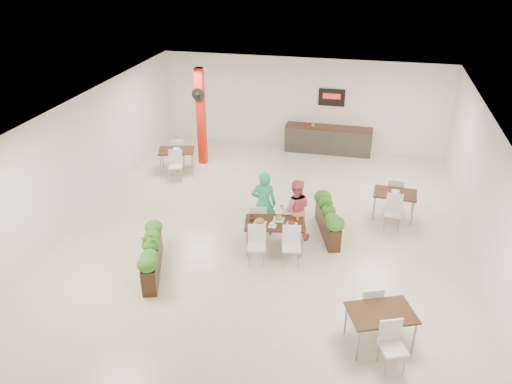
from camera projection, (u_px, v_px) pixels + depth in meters
The scene contains 12 objects.
ground at pixel (267, 230), 12.98m from camera, with size 12.00×12.00×0.00m, color beige.
room_shell at pixel (268, 159), 12.07m from camera, with size 10.10×12.10×3.22m.
red_column at pixel (201, 116), 16.13m from camera, with size 0.40×0.41×3.20m.
service_counter at pixel (328, 139), 17.47m from camera, with size 3.00×0.64×2.20m.
main_table at pixel (274, 227), 11.89m from camera, with size 1.52×1.82×0.92m.
diner_man at pixel (264, 204), 12.43m from camera, with size 0.63×0.41×1.73m, color #28AF7E.
diner_woman at pixel (295, 209), 12.30m from camera, with size 0.78×0.61×1.60m, color #E96779.
planter_left at pixel (152, 253), 11.12m from camera, with size 0.89×1.87×1.02m.
planter_right at pixel (328, 217), 12.58m from camera, with size 0.84×1.81×0.98m.
side_table_a at pixel (177, 154), 15.95m from camera, with size 1.27×1.67×0.92m.
side_table_b at pixel (395, 197), 13.28m from camera, with size 1.15×1.64×0.92m.
side_table_c at pixel (381, 317), 9.06m from camera, with size 1.39×1.66×0.92m.
Camera 1 is at (2.20, -10.91, 6.77)m, focal length 35.00 mm.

